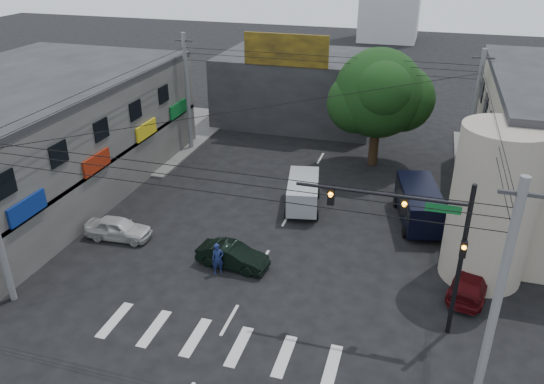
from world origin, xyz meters
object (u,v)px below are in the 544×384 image
at_px(utility_pole_near_right, 498,299).
at_px(maroon_sedan, 471,282).
at_px(utility_pole_far_left, 187,93).
at_px(silver_minivan, 303,194).
at_px(street_tree, 378,94).
at_px(navy_van, 419,206).
at_px(white_compact, 118,228).
at_px(dark_sedan, 233,256).
at_px(traffic_gantry, 422,232).
at_px(traffic_officer, 218,259).
at_px(utility_pole_far_right, 473,118).

distance_m(utility_pole_near_right, maroon_sedan, 7.86).
xyz_separation_m(utility_pole_near_right, utility_pole_far_left, (-21.00, 20.50, 0.00)).
relative_size(maroon_sedan, silver_minivan, 0.95).
xyz_separation_m(street_tree, navy_van, (3.70, -8.22, -4.37)).
distance_m(white_compact, maroon_sedan, 19.12).
bearing_deg(navy_van, maroon_sedan, -169.15).
bearing_deg(white_compact, utility_pole_near_right, -112.47).
relative_size(dark_sedan, navy_van, 0.67).
xyz_separation_m(traffic_gantry, maroon_sedan, (2.68, 3.27, -4.22)).
bearing_deg(street_tree, navy_van, -65.75).
xyz_separation_m(maroon_sedan, silver_minivan, (-9.91, 6.36, 0.34)).
distance_m(maroon_sedan, traffic_officer, 12.51).
height_order(traffic_gantry, maroon_sedan, traffic_gantry).
bearing_deg(maroon_sedan, utility_pole_far_left, -20.28).
height_order(utility_pole_far_right, silver_minivan, utility_pole_far_right).
bearing_deg(silver_minivan, traffic_gantry, -154.06).
bearing_deg(white_compact, street_tree, -43.82).
relative_size(utility_pole_near_right, utility_pole_far_right, 1.00).
bearing_deg(dark_sedan, white_compact, 89.98).
bearing_deg(utility_pole_near_right, utility_pole_far_left, 135.69).
height_order(dark_sedan, white_compact, white_compact).
bearing_deg(traffic_officer, street_tree, 39.53).
distance_m(utility_pole_near_right, utility_pole_far_right, 20.50).
xyz_separation_m(utility_pole_far_right, dark_sedan, (-11.87, -14.87, -3.97)).
relative_size(utility_pole_near_right, navy_van, 1.57).
xyz_separation_m(dark_sedan, navy_van, (9.07, 7.65, 0.48)).
distance_m(street_tree, utility_pole_far_right, 6.63).
height_order(utility_pole_far_left, white_compact, utility_pole_far_left).
bearing_deg(white_compact, maroon_sedan, -92.86).
distance_m(traffic_gantry, utility_pole_far_left, 25.00).
bearing_deg(white_compact, navy_van, -71.11).
bearing_deg(traffic_gantry, utility_pole_near_right, -52.58).
height_order(dark_sedan, navy_van, navy_van).
bearing_deg(navy_van, traffic_officer, 119.14).
distance_m(street_tree, dark_sedan, 17.44).
relative_size(utility_pole_far_left, silver_minivan, 1.95).
distance_m(navy_van, traffic_officer, 12.78).
relative_size(silver_minivan, traffic_officer, 2.74).
xyz_separation_m(street_tree, maroon_sedan, (6.50, -14.73, -4.86)).
xyz_separation_m(navy_van, traffic_officer, (-9.56, -8.47, -0.25)).
distance_m(utility_pole_far_right, dark_sedan, 19.44).
xyz_separation_m(utility_pole_far_left, white_compact, (1.88, -14.07, -3.95)).
bearing_deg(silver_minivan, utility_pole_far_left, 45.48).
height_order(traffic_gantry, utility_pole_far_left, utility_pole_far_left).
distance_m(utility_pole_far_left, utility_pole_far_right, 21.00).
xyz_separation_m(dark_sedan, silver_minivan, (1.96, 7.51, 0.33)).
height_order(utility_pole_far_left, maroon_sedan, utility_pole_far_left).
xyz_separation_m(utility_pole_far_right, navy_van, (-2.80, -7.22, -3.49)).
bearing_deg(utility_pole_far_left, silver_minivan, -33.58).
bearing_deg(traffic_officer, utility_pole_far_right, 20.64).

